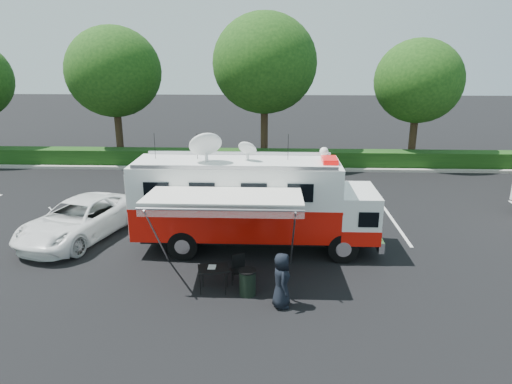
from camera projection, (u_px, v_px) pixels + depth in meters
ground_plane at (255, 248)px, 15.98m from camera, size 120.00×120.00×0.00m
back_border at (284, 80)px, 26.79m from camera, size 60.00×6.14×8.87m
stall_lines at (246, 218)px, 18.86m from camera, size 24.12×5.50×0.01m
command_truck at (253, 202)px, 15.48m from camera, size 8.26×2.28×3.97m
awning at (224, 199)px, 13.01m from camera, size 4.51×2.35×2.73m
white_suv at (82, 237)px, 16.90m from camera, size 3.74×5.60×1.43m
person at (281, 306)px, 12.33m from camera, size 0.57×0.80×1.54m
folding_table at (213, 269)px, 12.91m from camera, size 0.97×0.78×0.73m
folding_chair at (238, 266)px, 13.51m from camera, size 0.53×0.56×0.85m
trash_bin at (248, 282)px, 12.81m from camera, size 0.50×0.50×0.76m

